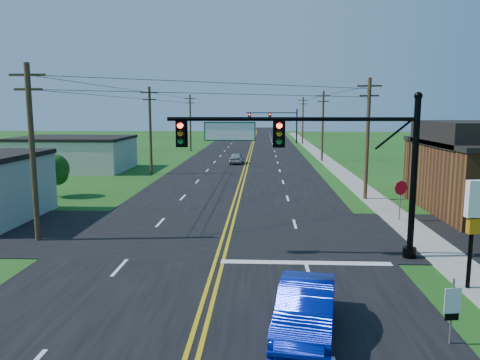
# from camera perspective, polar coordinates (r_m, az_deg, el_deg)

# --- Properties ---
(ground) EXTENTS (260.00, 260.00, 0.00)m
(ground) POSITION_cam_1_polar(r_m,az_deg,el_deg) (14.70, -5.92, -18.69)
(ground) COLOR #143F12
(ground) RESTS_ON ground
(road_main) EXTENTS (16.00, 220.00, 0.04)m
(road_main) POSITION_cam_1_polar(r_m,az_deg,el_deg) (63.29, 0.86, 2.56)
(road_main) COLOR black
(road_main) RESTS_ON ground
(road_cross) EXTENTS (70.00, 10.00, 0.04)m
(road_cross) POSITION_cam_1_polar(r_m,az_deg,el_deg) (25.88, -1.93, -6.41)
(road_cross) COLOR black
(road_cross) RESTS_ON ground
(sidewalk) EXTENTS (2.00, 160.00, 0.08)m
(sidewalk) POSITION_cam_1_polar(r_m,az_deg,el_deg) (53.99, 11.72, 1.34)
(sidewalk) COLOR gray
(sidewalk) RESTS_ON ground
(signal_mast_main) EXTENTS (11.30, 0.60, 7.48)m
(signal_mast_main) POSITION_cam_1_polar(r_m,az_deg,el_deg) (21.12, 8.94, 3.14)
(signal_mast_main) COLOR black
(signal_mast_main) RESTS_ON ground
(signal_mast_far) EXTENTS (10.98, 0.60, 7.48)m
(signal_mast_far) POSITION_cam_1_polar(r_m,az_deg,el_deg) (92.96, 4.24, 7.27)
(signal_mast_far) COLOR black
(signal_mast_far) RESTS_ON ground
(cream_bldg_far) EXTENTS (12.20, 9.20, 3.70)m
(cream_bldg_far) POSITION_cam_1_polar(r_m,az_deg,el_deg) (55.30, -19.69, 3.08)
(cream_bldg_far) COLOR beige
(cream_bldg_far) RESTS_ON ground
(utility_pole_left_a) EXTENTS (1.80, 0.28, 9.00)m
(utility_pole_left_a) POSITION_cam_1_polar(r_m,az_deg,el_deg) (25.73, -24.00, 3.40)
(utility_pole_left_a) COLOR #382419
(utility_pole_left_a) RESTS_ON ground
(utility_pole_left_b) EXTENTS (1.80, 0.28, 9.00)m
(utility_pole_left_b) POSITION_cam_1_polar(r_m,az_deg,el_deg) (49.32, -10.88, 6.15)
(utility_pole_left_b) COLOR #382419
(utility_pole_left_b) RESTS_ON ground
(utility_pole_left_c) EXTENTS (1.80, 0.28, 9.00)m
(utility_pole_left_c) POSITION_cam_1_polar(r_m,az_deg,el_deg) (75.82, -6.08, 7.08)
(utility_pole_left_c) COLOR #382419
(utility_pole_left_c) RESTS_ON ground
(utility_pole_right_a) EXTENTS (1.80, 0.28, 9.00)m
(utility_pole_right_a) POSITION_cam_1_polar(r_m,az_deg,el_deg) (35.81, 15.28, 5.11)
(utility_pole_right_a) COLOR #382419
(utility_pole_right_a) RESTS_ON ground
(utility_pole_right_b) EXTENTS (1.80, 0.28, 9.00)m
(utility_pole_right_b) POSITION_cam_1_polar(r_m,az_deg,el_deg) (61.43, 10.05, 6.64)
(utility_pole_right_b) COLOR #382419
(utility_pole_right_b) RESTS_ON ground
(utility_pole_right_c) EXTENTS (1.80, 0.28, 9.00)m
(utility_pole_right_c) POSITION_cam_1_polar(r_m,az_deg,el_deg) (91.25, 7.67, 7.31)
(utility_pole_right_c) COLOR #382419
(utility_pole_right_c) RESTS_ON ground
(tree_right_back) EXTENTS (3.00, 3.00, 4.10)m
(tree_right_back) POSITION_cam_1_polar(r_m,az_deg,el_deg) (41.53, 22.36, 2.28)
(tree_right_back) COLOR #382419
(tree_right_back) RESTS_ON ground
(tree_left) EXTENTS (2.40, 2.40, 3.37)m
(tree_left) POSITION_cam_1_polar(r_m,az_deg,el_deg) (38.69, -21.81, 1.23)
(tree_left) COLOR #382419
(tree_left) RESTS_ON ground
(blue_car) EXTENTS (2.40, 4.93, 1.56)m
(blue_car) POSITION_cam_1_polar(r_m,az_deg,el_deg) (14.68, 8.03, -15.40)
(blue_car) COLOR #071798
(blue_car) RESTS_ON ground
(distant_car) EXTENTS (1.79, 3.97, 1.32)m
(distant_car) POSITION_cam_1_polar(r_m,az_deg,el_deg) (58.09, -0.43, 2.64)
(distant_car) COLOR #ABABB0
(distant_car) RESTS_ON ground
(route_sign) EXTENTS (0.50, 0.11, 2.00)m
(route_sign) POSITION_cam_1_polar(r_m,az_deg,el_deg) (15.06, 24.46, -13.90)
(route_sign) COLOR slate
(route_sign) RESTS_ON ground
(stop_sign) EXTENTS (0.86, 0.34, 2.51)m
(stop_sign) POSITION_cam_1_polar(r_m,az_deg,el_deg) (29.65, 18.99, -1.40)
(stop_sign) COLOR slate
(stop_sign) RESTS_ON ground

